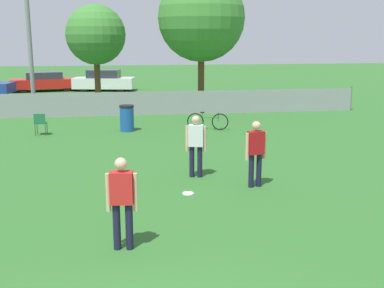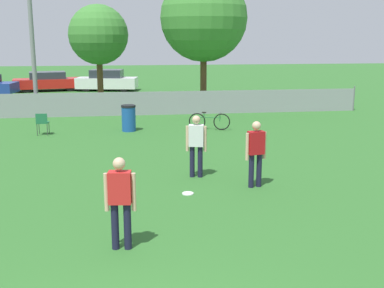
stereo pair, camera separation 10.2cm
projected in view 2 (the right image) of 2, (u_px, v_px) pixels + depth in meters
The scene contains 13 objects.
fence_backline at pixel (124, 104), 22.34m from camera, with size 22.75×0.07×1.21m.
light_pole at pixel (31, 17), 21.56m from camera, with size 0.90×0.36×7.42m.
tree_near_pole at pixel (98, 35), 25.21m from camera, with size 3.13×3.13×5.28m.
tree_far_right at pixel (204, 18), 23.49m from camera, with size 4.26×4.26×6.64m.
player_receiver_white at pixel (196, 142), 12.38m from camera, with size 0.53×0.30×1.63m.
player_thrower_red at pixel (120, 197), 8.11m from camera, with size 0.54×0.27×1.63m.
player_defender_red at pixel (256, 150), 11.54m from camera, with size 0.53×0.29×1.63m.
frisbee_disc at pixel (188, 193), 11.21m from camera, with size 0.27×0.27×0.03m.
folding_chair_sideline at pixel (42, 122), 17.90m from camera, with size 0.43×0.43×0.83m.
bicycle_sideline at pixel (209, 121), 18.93m from camera, with size 1.59×0.55×0.71m.
trash_bin at pixel (129, 118), 18.65m from camera, with size 0.56×0.56×1.02m.
parked_car_red at pixel (48, 81), 32.76m from camera, with size 4.75×2.59×1.30m.
parked_car_white at pixel (107, 81), 32.90m from camera, with size 4.28×2.34×1.43m.
Camera 2 is at (0.00, -4.44, 3.57)m, focal length 45.00 mm.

